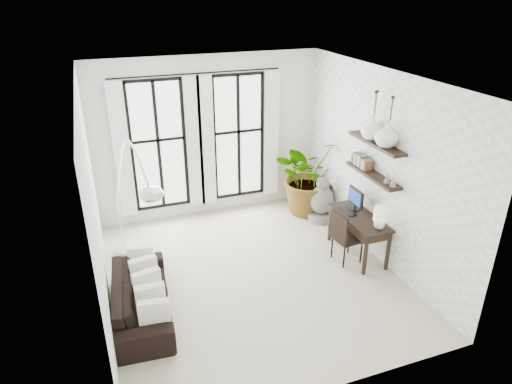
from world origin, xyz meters
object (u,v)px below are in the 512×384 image
desk_chair (344,234)px  buddha (322,202)px  arc_lamp (129,172)px  desk (361,220)px  plant (309,175)px  sofa (141,297)px

desk_chair → buddha: 1.53m
arc_lamp → buddha: bearing=12.3°
desk → arc_lamp: arc_lamp is taller
plant → desk: plant is taller
sofa → buddha: bearing=-61.1°
sofa → desk_chair: (3.40, 0.21, 0.24)m
plant → desk: bearing=-88.1°
sofa → buddha: 4.13m
sofa → buddha: buddha is taller
sofa → plant: bearing=-54.9°
plant → buddha: bearing=-80.6°
sofa → plant: (3.68, 2.16, 0.52)m
desk → buddha: 1.46m
buddha → arc_lamp: bearing=-167.7°
plant → arc_lamp: size_ratio=0.68×
desk → buddha: size_ratio=1.35×
plant → sofa: bearing=-149.6°
sofa → desk_chair: bearing=-81.8°
desk → arc_lamp: (-3.64, 0.63, 1.15)m
desk → sofa: bearing=-175.9°
desk_chair → arc_lamp: size_ratio=0.39×
desk → desk_chair: bearing=-170.6°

